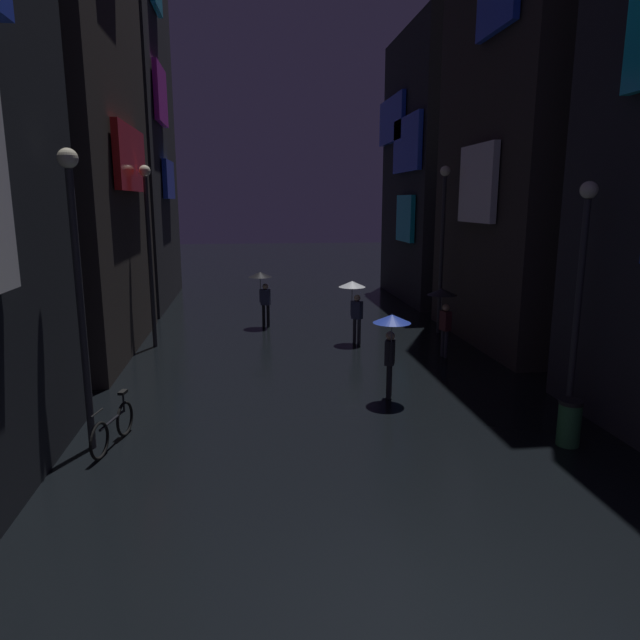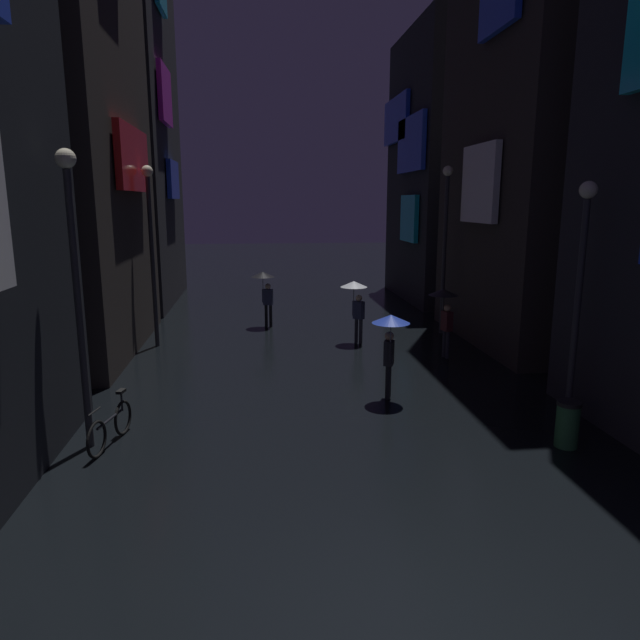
{
  "view_description": "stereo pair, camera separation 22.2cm",
  "coord_description": "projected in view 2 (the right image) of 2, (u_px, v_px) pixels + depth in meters",
  "views": [
    {
      "loc": [
        -1.91,
        -5.52,
        4.73
      ],
      "look_at": [
        0.0,
        9.32,
        1.6
      ],
      "focal_mm": 32.0,
      "sensor_mm": 36.0,
      "label": 1
    },
    {
      "loc": [
        -1.69,
        -5.55,
        4.73
      ],
      "look_at": [
        0.0,
        9.32,
        1.6
      ],
      "focal_mm": 32.0,
      "sensor_mm": 36.0,
      "label": 2
    }
  ],
  "objects": [
    {
      "name": "streetlamp_left_far",
      "position": [
        151.0,
        236.0,
        18.26
      ],
      "size": [
        0.36,
        0.36,
        5.83
      ],
      "color": "#2D2D33",
      "rests_on": "ground"
    },
    {
      "name": "pedestrian_near_crossing_black",
      "position": [
        444.0,
        304.0,
        17.34
      ],
      "size": [
        0.9,
        0.9,
        2.12
      ],
      "color": "#2D2D38",
      "rests_on": "ground"
    },
    {
      "name": "pedestrian_foreground_left_blue",
      "position": [
        390.0,
        333.0,
        13.51
      ],
      "size": [
        0.9,
        0.9,
        2.12
      ],
      "color": "black",
      "rests_on": "ground"
    },
    {
      "name": "building_right_far",
      "position": [
        446.0,
        169.0,
        27.26
      ],
      "size": [
        4.25,
        7.52,
        12.45
      ],
      "color": "#232328",
      "rests_on": "ground"
    },
    {
      "name": "streetlamp_left_near",
      "position": [
        75.0,
        268.0,
        10.51
      ],
      "size": [
        0.36,
        0.36,
        5.65
      ],
      "color": "#2D2D33",
      "rests_on": "ground"
    },
    {
      "name": "pedestrian_midstreet_left_black",
      "position": [
        265.0,
        284.0,
        21.58
      ],
      "size": [
        0.9,
        0.9,
        2.12
      ],
      "color": "black",
      "rests_on": "ground"
    },
    {
      "name": "streetlamp_right_near",
      "position": [
        580.0,
        275.0,
        11.79
      ],
      "size": [
        0.36,
        0.36,
        5.13
      ],
      "color": "#2D2D33",
      "rests_on": "ground"
    },
    {
      "name": "building_right_mid",
      "position": [
        546.0,
        34.0,
        17.76
      ],
      "size": [
        4.25,
        7.49,
        19.64
      ],
      "color": "#2D2826",
      "rests_on": "ground"
    },
    {
      "name": "streetlamp_right_far",
      "position": [
        445.0,
        232.0,
        20.1
      ],
      "size": [
        0.36,
        0.36,
        5.93
      ],
      "color": "#2D2D33",
      "rests_on": "ground"
    },
    {
      "name": "pedestrian_foreground_right_clear",
      "position": [
        355.0,
        295.0,
        19.04
      ],
      "size": [
        0.9,
        0.9,
        2.12
      ],
      "color": "#2D2D38",
      "rests_on": "ground"
    },
    {
      "name": "building_left_far",
      "position": [
        118.0,
        48.0,
        25.0
      ],
      "size": [
        4.25,
        8.41,
        22.64
      ],
      "color": "#232328",
      "rests_on": "ground"
    },
    {
      "name": "trash_bin",
      "position": [
        567.0,
        424.0,
        11.12
      ],
      "size": [
        0.46,
        0.46,
        0.93
      ],
      "color": "#265933",
      "rests_on": "ground"
    },
    {
      "name": "bicycle_parked_at_storefront",
      "position": [
        111.0,
        426.0,
        11.21
      ],
      "size": [
        0.46,
        1.79,
        0.96
      ],
      "color": "black",
      "rests_on": "ground"
    },
    {
      "name": "ground_plane",
      "position": [
        411.0,
        621.0,
        6.55
      ],
      "size": [
        120.0,
        120.0,
        0.0
      ],
      "primitive_type": "plane",
      "color": "black"
    }
  ]
}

